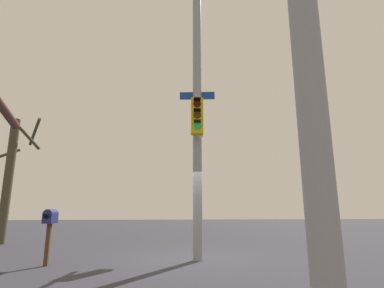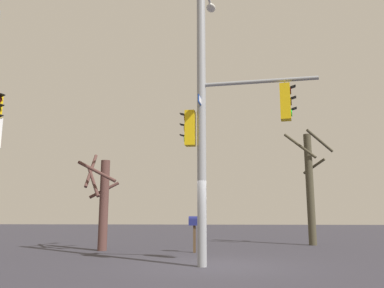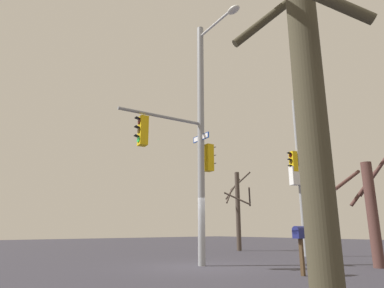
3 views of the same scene
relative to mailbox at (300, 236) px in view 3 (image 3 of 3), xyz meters
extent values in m
plane|color=#33313B|center=(-3.71, -0.71, -1.11)|extent=(80.00, 80.00, 0.00)
cylinder|color=gray|center=(-3.95, -0.43, 3.88)|extent=(0.28, 0.28, 9.97)
cylinder|color=silver|center=(-2.81, -0.59, 8.45)|extent=(2.30, 0.42, 0.10)
ellipsoid|color=silver|center=(-1.66, -0.74, 8.37)|extent=(0.64, 0.44, 0.20)
cylinder|color=gray|center=(-4.19, -2.18, 4.40)|extent=(0.61, 3.53, 0.12)
cube|color=gold|center=(-4.30, -2.96, 3.70)|extent=(0.41, 0.37, 1.10)
cylinder|color=#2F0403|center=(-4.33, -3.12, 4.04)|extent=(0.22, 0.08, 0.22)
cube|color=black|center=(-4.35, -3.19, 4.16)|extent=(0.24, 0.20, 0.06)
cylinder|color=#352504|center=(-4.33, -3.12, 3.70)|extent=(0.22, 0.08, 0.22)
cube|color=black|center=(-4.35, -3.19, 3.82)|extent=(0.24, 0.20, 0.06)
cylinder|color=#19D147|center=(-4.33, -3.12, 3.36)|extent=(0.22, 0.08, 0.22)
cube|color=black|center=(-4.35, -3.19, 3.48)|extent=(0.24, 0.20, 0.06)
cylinder|color=gray|center=(-4.30, -2.96, 4.32)|extent=(0.04, 0.04, 0.15)
cube|color=gold|center=(-3.90, -0.07, 3.02)|extent=(0.39, 0.34, 1.10)
cylinder|color=#2F0403|center=(-3.88, 0.09, 3.36)|extent=(0.22, 0.05, 0.22)
cube|color=black|center=(-3.88, 0.17, 3.48)|extent=(0.22, 0.18, 0.06)
cylinder|color=#352504|center=(-3.88, 0.09, 3.02)|extent=(0.22, 0.05, 0.22)
cube|color=black|center=(-3.88, 0.17, 3.14)|extent=(0.22, 0.18, 0.06)
cylinder|color=#19D147|center=(-3.88, 0.09, 2.68)|extent=(0.22, 0.05, 0.22)
cube|color=black|center=(-3.88, 0.17, 2.80)|extent=(0.22, 0.18, 0.06)
cube|color=navy|center=(-3.95, -0.43, 3.82)|extent=(1.09, 0.18, 0.24)
cube|color=white|center=(-3.95, -0.44, 3.82)|extent=(0.99, 0.14, 0.18)
cylinder|color=gray|center=(-3.91, 6.52, 3.05)|extent=(0.21, 0.21, 8.32)
cube|color=white|center=(-4.03, 6.21, 2.94)|extent=(0.49, 0.54, 0.97)
cube|color=gold|center=(-4.03, 6.21, 3.69)|extent=(0.44, 0.40, 1.10)
cylinder|color=#2F0403|center=(-4.08, 6.06, 4.03)|extent=(0.22, 0.10, 0.22)
cube|color=black|center=(-4.11, 5.99, 4.15)|extent=(0.25, 0.22, 0.06)
cylinder|color=#352504|center=(-4.08, 6.06, 3.69)|extent=(0.22, 0.10, 0.22)
cube|color=black|center=(-4.11, 5.99, 3.81)|extent=(0.25, 0.22, 0.06)
cylinder|color=#19D147|center=(-4.08, 6.06, 3.35)|extent=(0.22, 0.10, 0.22)
cube|color=black|center=(-4.11, 5.99, 3.47)|extent=(0.25, 0.22, 0.06)
cube|color=#4C3823|center=(0.00, 0.00, -0.58)|extent=(0.10, 0.10, 1.05)
cube|color=navy|center=(0.00, 0.00, 0.06)|extent=(0.27, 0.46, 0.24)
cylinder|color=navy|center=(0.00, 0.00, 0.18)|extent=(0.27, 0.46, 0.24)
cylinder|color=#433D2D|center=(3.82, -5.55, 1.63)|extent=(0.38, 0.38, 5.48)
cylinder|color=#433D2D|center=(3.22, -5.02, 3.68)|extent=(1.21, 1.35, 1.44)
cylinder|color=#433830|center=(-9.16, 7.40, 1.40)|extent=(0.30, 0.30, 5.02)
cylinder|color=#433830|center=(-8.56, 7.90, 2.27)|extent=(1.11, 1.32, 1.12)
cylinder|color=#433830|center=(-9.67, 7.15, 2.35)|extent=(0.62, 1.12, 1.06)
cylinder|color=#433830|center=(-9.70, 7.56, 2.86)|extent=(0.43, 1.17, 1.47)
cylinder|color=#433830|center=(-9.46, 8.06, 3.40)|extent=(1.41, 0.71, 1.24)
cylinder|color=#433830|center=(-8.63, 6.79, 2.09)|extent=(1.34, 1.17, 0.87)
cylinder|color=#50332E|center=(0.58, 3.86, 0.78)|extent=(0.38, 0.38, 3.77)
cylinder|color=#50332E|center=(0.57, 4.48, 2.22)|extent=(1.34, 0.15, 1.57)
cylinder|color=#50332E|center=(0.22, 4.25, 1.74)|extent=(0.95, 0.88, 1.39)
cylinder|color=#50332E|center=(-0.24, 3.98, 2.10)|extent=(0.37, 1.70, 0.94)
camera|label=1|loc=(-2.86, 8.44, 0.26)|focal=28.09mm
camera|label=2|loc=(-15.39, -0.79, 0.43)|focal=35.50mm
camera|label=3|loc=(5.83, -9.14, 0.20)|focal=31.30mm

